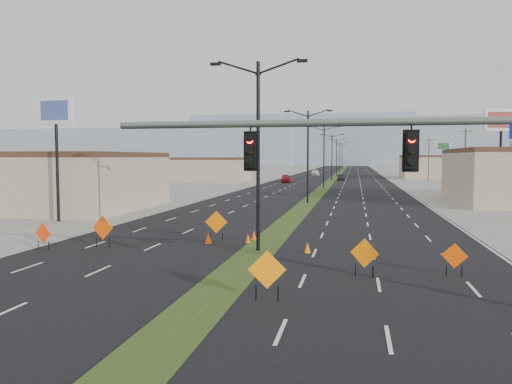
% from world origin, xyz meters
% --- Properties ---
extents(ground, '(600.00, 600.00, 0.00)m').
position_xyz_m(ground, '(0.00, 0.00, 0.00)').
color(ground, gray).
rests_on(ground, ground).
extents(road_surface, '(25.00, 400.00, 0.02)m').
position_xyz_m(road_surface, '(0.00, 100.00, 0.00)').
color(road_surface, black).
rests_on(road_surface, ground).
extents(median_strip, '(2.00, 400.00, 0.04)m').
position_xyz_m(median_strip, '(0.00, 100.00, 0.00)').
color(median_strip, '#243F16').
rests_on(median_strip, ground).
extents(building_sw_far, '(30.00, 14.00, 4.50)m').
position_xyz_m(building_sw_far, '(-32.00, 85.00, 2.25)').
color(building_sw_far, tan).
rests_on(building_sw_far, ground).
extents(building_se_far, '(44.00, 16.00, 5.00)m').
position_xyz_m(building_se_far, '(38.00, 110.00, 2.50)').
color(building_se_far, tan).
rests_on(building_se_far, ground).
extents(mesa_west, '(180.00, 50.00, 22.00)m').
position_xyz_m(mesa_west, '(-120.00, 280.00, 11.00)').
color(mesa_west, gray).
rests_on(mesa_west, ground).
extents(mesa_center, '(220.00, 50.00, 28.00)m').
position_xyz_m(mesa_center, '(40.00, 300.00, 14.00)').
color(mesa_center, gray).
rests_on(mesa_center, ground).
extents(mesa_backdrop, '(140.00, 50.00, 32.00)m').
position_xyz_m(mesa_backdrop, '(-30.00, 320.00, 16.00)').
color(mesa_backdrop, gray).
rests_on(mesa_backdrop, ground).
extents(signal_mast, '(16.30, 0.60, 8.00)m').
position_xyz_m(signal_mast, '(8.56, 2.00, 4.79)').
color(signal_mast, slate).
rests_on(signal_mast, ground).
extents(streetlight_0, '(5.15, 0.24, 10.02)m').
position_xyz_m(streetlight_0, '(0.00, 12.00, 5.42)').
color(streetlight_0, black).
rests_on(streetlight_0, ground).
extents(streetlight_1, '(5.15, 0.24, 10.02)m').
position_xyz_m(streetlight_1, '(0.00, 40.00, 5.42)').
color(streetlight_1, black).
rests_on(streetlight_1, ground).
extents(streetlight_2, '(5.15, 0.24, 10.02)m').
position_xyz_m(streetlight_2, '(0.00, 68.00, 5.42)').
color(streetlight_2, black).
rests_on(streetlight_2, ground).
extents(streetlight_3, '(5.15, 0.24, 10.02)m').
position_xyz_m(streetlight_3, '(0.00, 96.00, 5.42)').
color(streetlight_3, black).
rests_on(streetlight_3, ground).
extents(streetlight_4, '(5.15, 0.24, 10.02)m').
position_xyz_m(streetlight_4, '(0.00, 124.00, 5.42)').
color(streetlight_4, black).
rests_on(streetlight_4, ground).
extents(streetlight_5, '(5.15, 0.24, 10.02)m').
position_xyz_m(streetlight_5, '(0.00, 152.00, 5.42)').
color(streetlight_5, black).
rests_on(streetlight_5, ground).
extents(streetlight_6, '(5.15, 0.24, 10.02)m').
position_xyz_m(streetlight_6, '(0.00, 180.00, 5.42)').
color(streetlight_6, black).
rests_on(streetlight_6, ground).
extents(utility_pole_1, '(1.60, 0.20, 9.00)m').
position_xyz_m(utility_pole_1, '(20.00, 60.00, 4.67)').
color(utility_pole_1, '#4C3823').
rests_on(utility_pole_1, ground).
extents(utility_pole_2, '(1.60, 0.20, 9.00)m').
position_xyz_m(utility_pole_2, '(20.00, 95.00, 4.67)').
color(utility_pole_2, '#4C3823').
rests_on(utility_pole_2, ground).
extents(utility_pole_3, '(1.60, 0.20, 9.00)m').
position_xyz_m(utility_pole_3, '(20.00, 130.00, 4.67)').
color(utility_pole_3, '#4C3823').
rests_on(utility_pole_3, ground).
extents(car_left, '(2.53, 4.99, 1.63)m').
position_xyz_m(car_left, '(-8.52, 84.55, 0.81)').
color(car_left, maroon).
rests_on(car_left, ground).
extents(car_mid, '(1.69, 4.00, 1.28)m').
position_xyz_m(car_mid, '(2.00, 96.02, 0.64)').
color(car_mid, black).
rests_on(car_mid, ground).
extents(car_far, '(2.72, 5.52, 1.54)m').
position_xyz_m(car_far, '(-5.79, 123.33, 0.77)').
color(car_far, silver).
rests_on(car_far, ground).
extents(construction_sign_0, '(1.09, 0.35, 1.50)m').
position_xyz_m(construction_sign_0, '(-11.50, 10.11, 0.88)').
color(construction_sign_0, '#FF3705').
rests_on(construction_sign_0, ground).
extents(construction_sign_1, '(1.33, 0.29, 1.79)m').
position_xyz_m(construction_sign_1, '(-8.67, 11.38, 1.06)').
color(construction_sign_1, '#F64405').
rests_on(construction_sign_1, ground).
extents(construction_sign_2, '(1.36, 0.12, 1.81)m').
position_xyz_m(construction_sign_2, '(-3.13, 14.89, 1.07)').
color(construction_sign_2, '#DE5E04').
rests_on(construction_sign_2, ground).
extents(construction_sign_3, '(1.33, 0.23, 1.79)m').
position_xyz_m(construction_sign_3, '(2.07, 3.00, 1.06)').
color(construction_sign_3, orange).
rests_on(construction_sign_3, ground).
extents(construction_sign_4, '(1.17, 0.47, 1.64)m').
position_xyz_m(construction_sign_4, '(5.46, 7.22, 0.97)').
color(construction_sign_4, orange).
rests_on(construction_sign_4, ground).
extents(construction_sign_5, '(1.02, 0.36, 1.41)m').
position_xyz_m(construction_sign_5, '(9.18, 8.08, 0.82)').
color(construction_sign_5, '#FD4E05').
rests_on(construction_sign_5, ground).
extents(cone_0, '(0.50, 0.50, 0.67)m').
position_xyz_m(cone_0, '(-3.29, 13.75, 0.34)').
color(cone_0, '#FD4705').
rests_on(cone_0, ground).
extents(cone_1, '(0.47, 0.47, 0.62)m').
position_xyz_m(cone_1, '(-0.92, 15.38, 0.31)').
color(cone_1, '#FF3C05').
rests_on(cone_1, ground).
extents(cone_2, '(0.43, 0.43, 0.58)m').
position_xyz_m(cone_2, '(2.63, 12.02, 0.29)').
color(cone_2, orange).
rests_on(cone_2, ground).
extents(cone_3, '(0.39, 0.39, 0.56)m').
position_xyz_m(cone_3, '(-1.05, 14.31, 0.28)').
color(cone_3, '#E15D04').
rests_on(cone_3, ground).
extents(pole_sign_west, '(3.18, 0.76, 9.68)m').
position_xyz_m(pole_sign_west, '(-17.73, 21.17, 7.91)').
color(pole_sign_west, black).
rests_on(pole_sign_west, ground).
extents(pole_sign_east_near, '(3.12, 0.74, 9.52)m').
position_xyz_m(pole_sign_east_near, '(18.30, 36.31, 7.77)').
color(pole_sign_east_near, black).
rests_on(pole_sign_east_near, ground).
extents(pole_sign_east_far, '(2.62, 1.19, 8.11)m').
position_xyz_m(pole_sign_east_far, '(21.84, 89.12, 6.53)').
color(pole_sign_east_far, black).
rests_on(pole_sign_east_far, ground).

